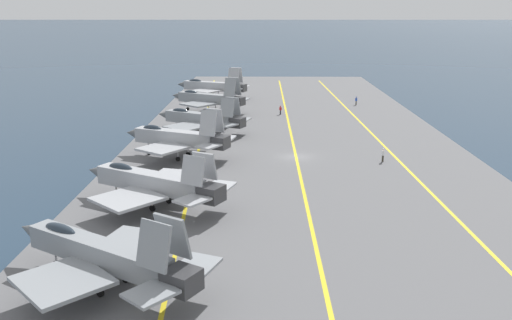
# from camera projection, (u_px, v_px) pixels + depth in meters

# --- Properties ---
(ground_plane) EXTENTS (2000.00, 2000.00, 0.00)m
(ground_plane) POSITION_uv_depth(u_px,v_px,m) (296.00, 160.00, 71.39)
(ground_plane) COLOR #23384C
(carrier_deck) EXTENTS (175.11, 47.46, 0.40)m
(carrier_deck) POSITION_uv_depth(u_px,v_px,m) (296.00, 158.00, 71.34)
(carrier_deck) COLOR slate
(carrier_deck) RESTS_ON ground
(deck_stripe_foul_line) EXTENTS (157.54, 4.85, 0.01)m
(deck_stripe_foul_line) POSITION_uv_depth(u_px,v_px,m) (395.00, 157.00, 71.11)
(deck_stripe_foul_line) COLOR yellow
(deck_stripe_foul_line) RESTS_ON carrier_deck
(deck_stripe_centerline) EXTENTS (157.60, 0.36, 0.01)m
(deck_stripe_centerline) POSITION_uv_depth(u_px,v_px,m) (296.00, 157.00, 71.28)
(deck_stripe_centerline) COLOR yellow
(deck_stripe_centerline) RESTS_ON carrier_deck
(deck_stripe_edge_line) EXTENTS (157.35, 9.66, 0.01)m
(deck_stripe_edge_line) POSITION_uv_depth(u_px,v_px,m) (197.00, 156.00, 71.45)
(deck_stripe_edge_line) COLOR yellow
(deck_stripe_edge_line) RESTS_ON carrier_deck
(parked_jet_second) EXTENTS (13.30, 16.52, 6.30)m
(parked_jet_second) POSITION_uv_depth(u_px,v_px,m) (102.00, 254.00, 37.37)
(parked_jet_second) COLOR gray
(parked_jet_second) RESTS_ON carrier_deck
(parked_jet_third) EXTENTS (13.38, 16.29, 6.03)m
(parked_jet_third) POSITION_uv_depth(u_px,v_px,m) (152.00, 182.00, 52.93)
(parked_jet_third) COLOR #A8AAAF
(parked_jet_third) RESTS_ON carrier_deck
(parked_jet_fourth) EXTENTS (12.67, 15.23, 6.83)m
(parked_jet_fourth) POSITION_uv_depth(u_px,v_px,m) (177.00, 138.00, 69.89)
(parked_jet_fourth) COLOR #A8AAAF
(parked_jet_fourth) RESTS_ON carrier_deck
(parked_jet_fifth) EXTENTS (13.88, 15.67, 5.93)m
(parked_jet_fifth) POSITION_uv_depth(u_px,v_px,m) (201.00, 119.00, 84.59)
(parked_jet_fifth) COLOR gray
(parked_jet_fifth) RESTS_ON carrier_deck
(parked_jet_sixth) EXTENTS (12.41, 15.61, 6.82)m
(parked_jet_sixth) POSITION_uv_depth(u_px,v_px,m) (208.00, 98.00, 101.00)
(parked_jet_sixth) COLOR gray
(parked_jet_sixth) RESTS_ON carrier_deck
(parked_jet_seventh) EXTENTS (12.09, 16.53, 6.81)m
(parked_jet_seventh) POSITION_uv_depth(u_px,v_px,m) (212.00, 86.00, 117.40)
(parked_jet_seventh) COLOR #A8AAAF
(parked_jet_seventh) RESTS_ON carrier_deck
(crew_blue_vest) EXTENTS (0.37, 0.44, 1.75)m
(crew_blue_vest) POSITION_uv_depth(u_px,v_px,m) (356.00, 100.00, 109.38)
(crew_blue_vest) COLOR #4C473D
(crew_blue_vest) RESTS_ON carrier_deck
(crew_red_vest) EXTENTS (0.46, 0.43, 1.67)m
(crew_red_vest) POSITION_uv_depth(u_px,v_px,m) (280.00, 110.00, 99.53)
(crew_red_vest) COLOR #232328
(crew_red_vest) RESTS_ON carrier_deck
(crew_white_vest) EXTENTS (0.40, 0.29, 1.78)m
(crew_white_vest) POSITION_uv_depth(u_px,v_px,m) (383.00, 154.00, 68.67)
(crew_white_vest) COLOR #383328
(crew_white_vest) RESTS_ON carrier_deck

